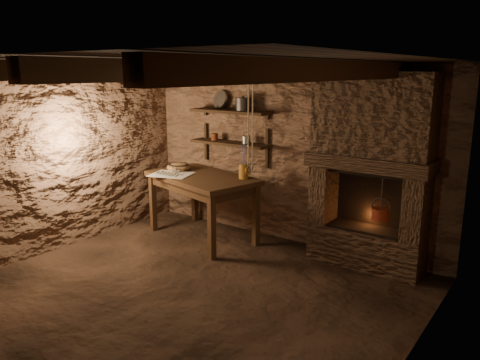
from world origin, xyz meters
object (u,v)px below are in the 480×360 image
Objects in this scene: iron_stockpot at (243,105)px; stoneware_jug at (244,164)px; work_table at (202,204)px; red_pot at (380,213)px; wooden_bowl at (179,167)px.

stoneware_jug is at bearing -53.08° from iron_stockpot.
work_table is 3.23× the size of red_pot.
work_table is at bearing -126.09° from iron_stockpot.
iron_stockpot reaches higher than red_pot.
iron_stockpot is at bearing 176.63° from red_pot.
red_pot is (2.91, 0.28, -0.24)m from wooden_bowl.
red_pot reaches higher than work_table.
wooden_bowl reaches higher than work_table.
red_pot is (1.81, 0.18, -0.40)m from stoneware_jug.
wooden_bowl is 0.64× the size of red_pot.
stoneware_jug is at bearing 5.10° from wooden_bowl.
red_pot reaches higher than wooden_bowl.
red_pot is at bearing -10.48° from stoneware_jug.
work_table is at bearing -178.62° from stoneware_jug.
red_pot is (2.04, -0.12, -1.15)m from iron_stockpot.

